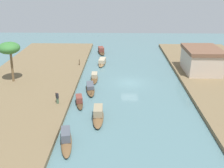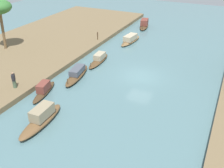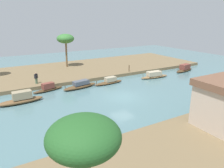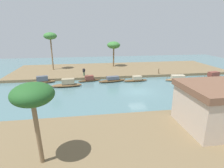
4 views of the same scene
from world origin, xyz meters
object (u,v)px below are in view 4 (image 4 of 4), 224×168
at_px(person_on_near_bank, 84,72).
at_px(palm_tree_left_far, 50,37).
at_px(palm_tree_right_short, 33,96).
at_px(sampan_downstream_large, 41,81).
at_px(palm_tree_left_near, 114,45).
at_px(sampan_foreground, 178,78).
at_px(sampan_with_red_awning, 67,84).
at_px(sampan_with_tall_canopy, 89,79).
at_px(mooring_post, 159,71).
at_px(sampan_midstream, 112,80).
at_px(sampan_near_left_bank, 213,76).
at_px(sampan_upstream_small, 136,79).
at_px(riverside_building, 222,106).

height_order(person_on_near_bank, palm_tree_left_far, palm_tree_left_far).
bearing_deg(palm_tree_right_short, person_on_near_bank, -96.77).
xyz_separation_m(sampan_downstream_large, person_on_near_bank, (-7.48, -2.49, 0.76)).
xyz_separation_m(palm_tree_left_near, palm_tree_right_short, (10.02, 32.13, -0.27)).
relative_size(sampan_foreground, sampan_with_red_awning, 1.00).
relative_size(palm_tree_left_near, palm_tree_right_short, 1.07).
height_order(sampan_with_tall_canopy, palm_tree_left_far, palm_tree_left_far).
xyz_separation_m(mooring_post, palm_tree_left_near, (7.95, -8.80, 4.55)).
height_order(sampan_with_tall_canopy, person_on_near_bank, person_on_near_bank).
distance_m(sampan_with_red_awning, palm_tree_right_short, 19.22).
relative_size(sampan_midstream, palm_tree_right_short, 0.92).
relative_size(sampan_with_red_awning, person_on_near_bank, 3.20).
height_order(sampan_with_red_awning, palm_tree_left_near, palm_tree_left_near).
bearing_deg(palm_tree_left_far, sampan_midstream, 138.99).
bearing_deg(sampan_with_tall_canopy, sampan_midstream, 153.79).
xyz_separation_m(sampan_midstream, person_on_near_bank, (5.04, -3.55, 0.83)).
xyz_separation_m(sampan_foreground, sampan_near_left_bank, (-7.69, -0.70, 0.06)).
relative_size(sampan_upstream_small, palm_tree_right_short, 0.83).
distance_m(sampan_midstream, sampan_near_left_bank, 19.94).
bearing_deg(sampan_with_tall_canopy, riverside_building, 108.57).
distance_m(palm_tree_left_near, palm_tree_left_far, 14.28).
xyz_separation_m(sampan_upstream_small, mooring_post, (-5.70, -3.22, 0.66)).
bearing_deg(sampan_with_tall_canopy, person_on_near_bank, -82.89).
relative_size(mooring_post, palm_tree_left_far, 0.13).
bearing_deg(sampan_near_left_bank, sampan_upstream_small, -11.98).
height_order(sampan_midstream, sampan_with_red_awning, sampan_with_red_awning).
distance_m(sampan_midstream, sampan_upstream_small, 4.40).
xyz_separation_m(sampan_midstream, palm_tree_right_short, (7.87, 20.33, 4.90)).
relative_size(mooring_post, palm_tree_left_near, 0.17).
bearing_deg(palm_tree_right_short, sampan_foreground, -136.14).
bearing_deg(palm_tree_left_near, sampan_near_left_bank, 145.78).
bearing_deg(sampan_with_red_awning, person_on_near_bank, -120.46).
bearing_deg(sampan_downstream_large, palm_tree_left_near, -155.16).
relative_size(sampan_with_tall_canopy, person_on_near_bank, 2.67).
height_order(mooring_post, palm_tree_right_short, palm_tree_right_short).
relative_size(sampan_near_left_bank, palm_tree_left_near, 0.81).
bearing_deg(palm_tree_right_short, mooring_post, -127.60).
height_order(sampan_foreground, riverside_building, riverside_building).
bearing_deg(mooring_post, sampan_with_red_awning, 14.76).
height_order(person_on_near_bank, palm_tree_left_near, palm_tree_left_near).
distance_m(sampan_near_left_bank, sampan_upstream_small, 15.54).
bearing_deg(sampan_foreground, sampan_midstream, 0.72).
bearing_deg(sampan_midstream, sampan_with_tall_canopy, -22.92).
distance_m(sampan_near_left_bank, palm_tree_left_near, 22.10).
bearing_deg(sampan_with_tall_canopy, palm_tree_right_short, 67.36).
height_order(sampan_downstream_large, sampan_near_left_bank, sampan_downstream_large).
relative_size(sampan_midstream, sampan_upstream_small, 1.12).
bearing_deg(sampan_near_left_bank, sampan_foreground, -6.46).
xyz_separation_m(sampan_downstream_large, sampan_with_red_awning, (-4.70, 2.78, 0.04)).
height_order(sampan_foreground, mooring_post, mooring_post).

